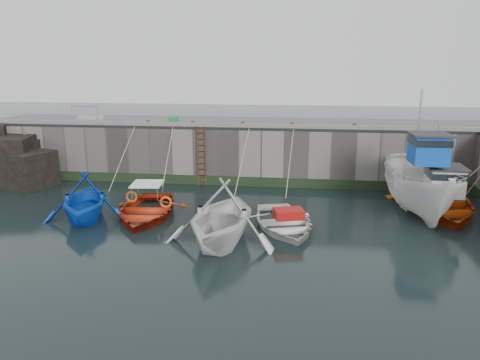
# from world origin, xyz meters

# --- Properties ---
(ground) EXTENTS (120.00, 120.00, 0.00)m
(ground) POSITION_xyz_m (0.00, 0.00, 0.00)
(ground) COLOR black
(ground) RESTS_ON ground
(quay_back) EXTENTS (30.00, 5.00, 3.00)m
(quay_back) POSITION_xyz_m (0.00, 12.50, 1.50)
(quay_back) COLOR slate
(quay_back) RESTS_ON ground
(road_back) EXTENTS (30.00, 5.00, 0.16)m
(road_back) POSITION_xyz_m (0.00, 12.50, 3.08)
(road_back) COLOR black
(road_back) RESTS_ON quay_back
(kerb_back) EXTENTS (30.00, 0.30, 0.20)m
(kerb_back) POSITION_xyz_m (0.00, 10.15, 3.26)
(kerb_back) COLOR slate
(kerb_back) RESTS_ON road_back
(algae_back) EXTENTS (30.00, 0.08, 0.50)m
(algae_back) POSITION_xyz_m (0.00, 9.96, 0.25)
(algae_back) COLOR black
(algae_back) RESTS_ON ground
(rock_outcrop) EXTENTS (5.85, 4.24, 3.41)m
(rock_outcrop) POSITION_xyz_m (-12.92, 9.11, 1.26)
(rock_outcrop) COLOR black
(rock_outcrop) RESTS_ON ground
(ladder) EXTENTS (0.51, 0.08, 3.20)m
(ladder) POSITION_xyz_m (-2.00, 9.91, 1.59)
(ladder) COLOR #3F1E0F
(ladder) RESTS_ON ground
(boat_near_white) EXTENTS (4.84, 5.23, 2.28)m
(boat_near_white) POSITION_xyz_m (-5.75, 3.74, 0.00)
(boat_near_white) COLOR blue
(boat_near_white) RESTS_ON ground
(boat_near_white_rope) EXTENTS (0.04, 4.57, 3.10)m
(boat_near_white_rope) POSITION_xyz_m (-5.75, 8.12, 0.00)
(boat_near_white_rope) COLOR tan
(boat_near_white_rope) RESTS_ON ground
(boat_near_blue) EXTENTS (4.03, 5.27, 1.02)m
(boat_near_blue) POSITION_xyz_m (-3.32, 4.40, 0.00)
(boat_near_blue) COLOR #B1270F
(boat_near_blue) RESTS_ON ground
(boat_near_blue_rope) EXTENTS (0.04, 4.05, 3.10)m
(boat_near_blue_rope) POSITION_xyz_m (-3.32, 8.45, 0.00)
(boat_near_blue_rope) COLOR tan
(boat_near_blue_rope) RESTS_ON ground
(boat_near_blacktrim) EXTENTS (4.83, 5.45, 2.67)m
(boat_near_blacktrim) POSITION_xyz_m (0.48, 1.76, 0.00)
(boat_near_blacktrim) COLOR silver
(boat_near_blacktrim) RESTS_ON ground
(boat_near_blacktrim_rope) EXTENTS (0.04, 6.30, 3.10)m
(boat_near_blacktrim_rope) POSITION_xyz_m (0.48, 7.13, 0.00)
(boat_near_blacktrim_rope) COLOR tan
(boat_near_blacktrim_rope) RESTS_ON ground
(boat_near_navy) EXTENTS (4.43, 5.35, 0.96)m
(boat_near_navy) POSITION_xyz_m (2.68, 3.68, 0.00)
(boat_near_navy) COLOR white
(boat_near_navy) RESTS_ON ground
(boat_near_navy_rope) EXTENTS (0.04, 4.62, 3.10)m
(boat_near_navy_rope) POSITION_xyz_m (2.68, 8.09, 0.00)
(boat_near_navy_rope) COLOR tan
(boat_near_navy_rope) RESTS_ON ground
(boat_far_white) EXTENTS (2.79, 7.03, 5.69)m
(boat_far_white) POSITION_xyz_m (8.59, 6.43, 1.13)
(boat_far_white) COLOR silver
(boat_far_white) RESTS_ON ground
(boat_far_orange) EXTENTS (4.38, 6.05, 4.24)m
(boat_far_orange) POSITION_xyz_m (9.50, 6.78, 0.40)
(boat_far_orange) COLOR #E34A0B
(boat_far_orange) RESTS_ON ground
(fish_crate) EXTENTS (0.64, 0.48, 0.29)m
(fish_crate) POSITION_xyz_m (-4.13, 12.24, 3.31)
(fish_crate) COLOR #198A40
(fish_crate) RESTS_ON road_back
(railing) EXTENTS (1.60, 1.05, 1.00)m
(railing) POSITION_xyz_m (-8.75, 11.25, 3.36)
(railing) COLOR #A5A8AD
(railing) RESTS_ON road_back
(bollard_a) EXTENTS (0.18, 0.18, 0.28)m
(bollard_a) POSITION_xyz_m (-5.00, 10.25, 3.30)
(bollard_a) COLOR #3F1E0F
(bollard_a) RESTS_ON road_back
(bollard_b) EXTENTS (0.18, 0.18, 0.28)m
(bollard_b) POSITION_xyz_m (-2.50, 10.25, 3.30)
(bollard_b) COLOR #3F1E0F
(bollard_b) RESTS_ON road_back
(bollard_c) EXTENTS (0.18, 0.18, 0.28)m
(bollard_c) POSITION_xyz_m (0.20, 10.25, 3.30)
(bollard_c) COLOR #3F1E0F
(bollard_c) RESTS_ON road_back
(bollard_d) EXTENTS (0.18, 0.18, 0.28)m
(bollard_d) POSITION_xyz_m (2.80, 10.25, 3.30)
(bollard_d) COLOR #3F1E0F
(bollard_d) RESTS_ON road_back
(bollard_e) EXTENTS (0.18, 0.18, 0.28)m
(bollard_e) POSITION_xyz_m (6.00, 10.25, 3.30)
(bollard_e) COLOR #3F1E0F
(bollard_e) RESTS_ON road_back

